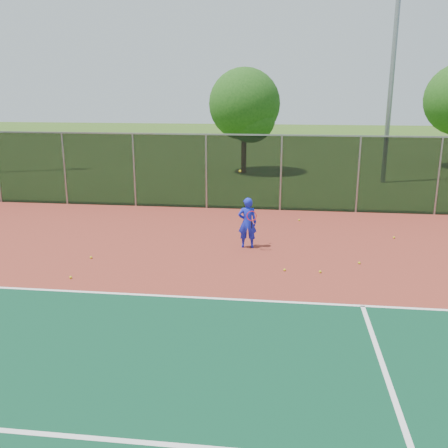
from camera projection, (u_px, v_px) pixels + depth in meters
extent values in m
plane|color=#305317|center=(270.00, 374.00, 8.70)|extent=(120.00, 120.00, 0.00)
cube|color=maroon|center=(273.00, 322.00, 10.61)|extent=(30.00, 20.00, 0.02)
cube|color=white|center=(362.00, 306.00, 11.32)|extent=(22.00, 0.10, 0.00)
cube|color=black|center=(281.00, 173.00, 19.77)|extent=(30.00, 0.04, 3.00)
cube|color=gray|center=(282.00, 135.00, 19.38)|extent=(30.00, 0.06, 0.06)
imported|color=#1623D4|center=(247.00, 223.00, 15.29)|extent=(0.61, 0.43, 1.58)
cylinder|color=black|center=(252.00, 225.00, 15.03)|extent=(0.03, 0.15, 0.27)
torus|color=#A51414|center=(252.00, 216.00, 14.86)|extent=(0.30, 0.13, 0.29)
sphere|color=gold|center=(240.00, 171.00, 15.00)|extent=(0.07, 0.07, 0.07)
sphere|color=gold|center=(320.00, 272.00, 13.35)|extent=(0.07, 0.07, 0.07)
sphere|color=gold|center=(394.00, 237.00, 16.38)|extent=(0.07, 0.07, 0.07)
sphere|color=gold|center=(91.00, 257.00, 14.46)|extent=(0.07, 0.07, 0.07)
sphere|color=gold|center=(299.00, 220.00, 18.52)|extent=(0.07, 0.07, 0.07)
sphere|color=gold|center=(285.00, 270.00, 13.48)|extent=(0.07, 0.07, 0.07)
sphere|color=gold|center=(359.00, 263.00, 14.01)|extent=(0.07, 0.07, 0.07)
sphere|color=gold|center=(71.00, 277.00, 12.95)|extent=(0.07, 0.07, 0.07)
cylinder|color=gray|center=(392.00, 72.00, 24.62)|extent=(0.24, 0.24, 11.09)
cylinder|color=#392215|center=(244.00, 153.00, 28.78)|extent=(0.30, 0.30, 2.26)
sphere|color=#1B4713|center=(244.00, 104.00, 28.05)|extent=(4.03, 4.03, 4.03)
sphere|color=#1B4713|center=(251.00, 118.00, 27.91)|extent=(2.77, 2.77, 2.77)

